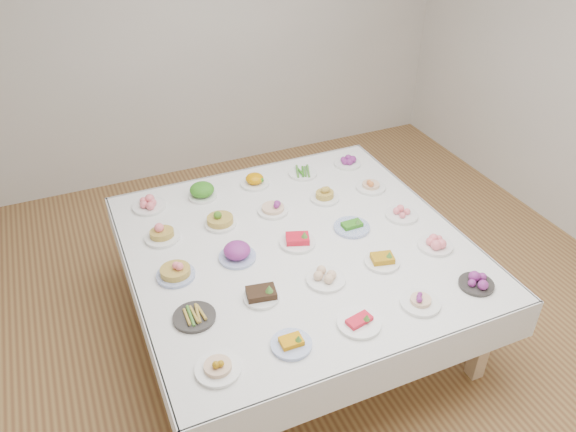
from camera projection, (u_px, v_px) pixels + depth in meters
name	position (u px, v px, depth m)	size (l,w,h in m)	color
room_envelope	(329.00, 78.00, 3.30)	(5.02, 5.02, 2.81)	olive
display_table	(297.00, 251.00, 3.79)	(2.20, 2.20, 0.75)	white
dish_0	(217.00, 363.00, 2.83)	(0.24, 0.24, 0.13)	white
dish_1	(291.00, 342.00, 2.99)	(0.22, 0.22, 0.09)	#4C66B2
dish_2	(359.00, 320.00, 3.12)	(0.25, 0.25, 0.10)	white
dish_3	(421.00, 298.00, 3.24)	(0.23, 0.23, 0.11)	white
dish_4	(477.00, 281.00, 3.38)	(0.21, 0.21, 0.09)	#2D2B28
dish_5	(194.00, 316.00, 3.16)	(0.24, 0.24, 0.05)	#2D2B28
dish_6	(261.00, 293.00, 3.29)	(0.21, 0.21, 0.10)	white
dish_7	(326.00, 275.00, 3.42)	(0.24, 0.24, 0.11)	white
dish_8	(382.00, 259.00, 3.56)	(0.22, 0.22, 0.09)	white
dish_9	(436.00, 242.00, 3.70)	(0.23, 0.23, 0.10)	white
dish_10	(175.00, 268.00, 3.44)	(0.24, 0.24, 0.15)	#4C66B2
dish_11	(237.00, 251.00, 3.59)	(0.24, 0.24, 0.14)	#4C66B2
dish_12	(297.00, 238.00, 3.73)	(0.24, 0.24, 0.11)	white
dish_13	(352.00, 225.00, 3.87)	(0.25, 0.25, 0.10)	#4C66B2
dish_14	(402.00, 212.00, 4.00)	(0.23, 0.23, 0.09)	white
dish_15	(161.00, 230.00, 3.76)	(0.24, 0.24, 0.15)	white
dish_16	(220.00, 218.00, 3.90)	(0.22, 0.22, 0.14)	white
dish_17	(273.00, 205.00, 4.03)	(0.22, 0.22, 0.13)	white
dish_18	(325.00, 194.00, 4.18)	(0.21, 0.21, 0.11)	white
dish_19	(371.00, 183.00, 4.30)	(0.23, 0.23, 0.12)	white
dish_20	(149.00, 202.00, 4.09)	(0.24, 0.24, 0.11)	white
dish_21	(202.00, 190.00, 4.20)	(0.21, 0.21, 0.14)	white
dish_22	(255.00, 179.00, 4.35)	(0.22, 0.22, 0.11)	white
dish_23	(303.00, 172.00, 4.50)	(0.22, 0.22, 0.05)	white
dish_24	(348.00, 161.00, 4.62)	(0.22, 0.22, 0.09)	white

